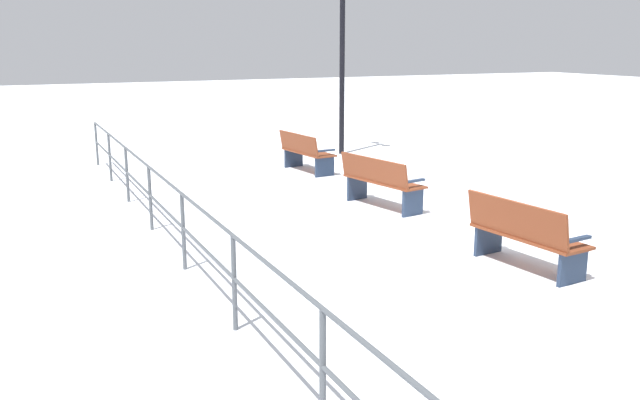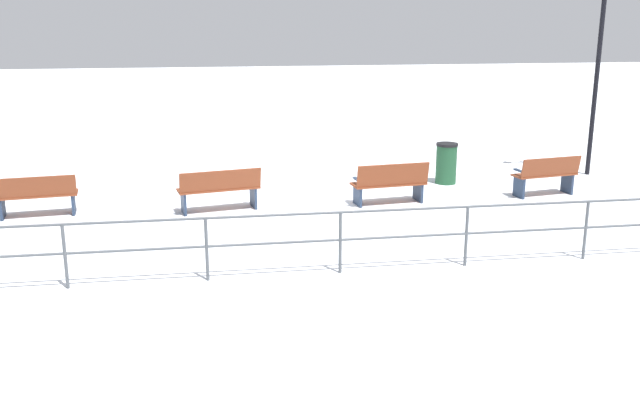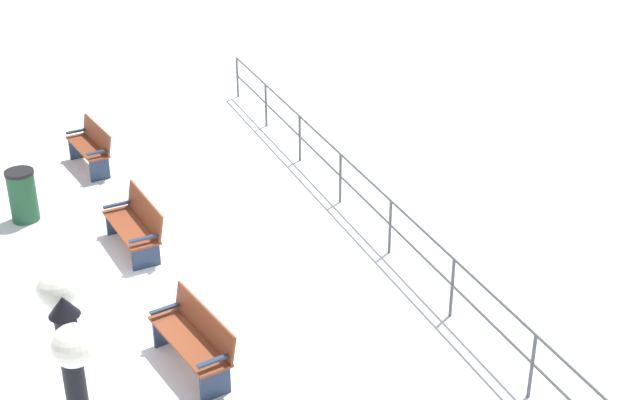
# 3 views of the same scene
# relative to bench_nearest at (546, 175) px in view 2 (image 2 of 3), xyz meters

# --- Properties ---
(ground_plane) EXTENTS (80.00, 80.00, 0.00)m
(ground_plane) POSITION_rel_bench_nearest_xyz_m (-0.01, 5.31, -0.48)
(ground_plane) COLOR white
(ground_plane) RESTS_ON ground
(bench_nearest) EXTENTS (0.71, 1.50, 0.89)m
(bench_nearest) POSITION_rel_bench_nearest_xyz_m (0.00, 0.00, 0.00)
(bench_nearest) COLOR brown
(bench_nearest) RESTS_ON ground
(bench_second) EXTENTS (0.75, 1.61, 0.90)m
(bench_second) POSITION_rel_bench_nearest_xyz_m (-0.12, 3.54, -0.02)
(bench_second) COLOR brown
(bench_second) RESTS_ON ground
(bench_third) EXTENTS (0.83, 1.70, 0.88)m
(bench_third) POSITION_rel_bench_nearest_xyz_m (-0.13, 7.06, -0.01)
(bench_third) COLOR brown
(bench_third) RESTS_ON ground
(bench_fourth) EXTENTS (0.73, 1.57, 0.85)m
(bench_fourth) POSITION_rel_bench_nearest_xyz_m (0.04, 10.60, -0.04)
(bench_fourth) COLOR brown
(bench_fourth) RESTS_ON ground
(lamppost_near) EXTENTS (0.25, 1.09, 4.72)m
(lamppost_near) POSITION_rel_bench_nearest_xyz_m (1.86, -2.04, 2.74)
(lamppost_near) COLOR black
(lamppost_near) RESTS_ON ground
(waterfront_railing) EXTENTS (0.05, 16.19, 0.99)m
(waterfront_railing) POSITION_rel_bench_nearest_xyz_m (-3.94, 5.31, 0.20)
(waterfront_railing) COLOR #4C5156
(waterfront_railing) RESTS_ON ground
(trash_bin) EXTENTS (0.51, 0.51, 0.96)m
(trash_bin) POSITION_rel_bench_nearest_xyz_m (1.50, 1.76, 0.00)
(trash_bin) COLOR #1E4C2D
(trash_bin) RESTS_ON ground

